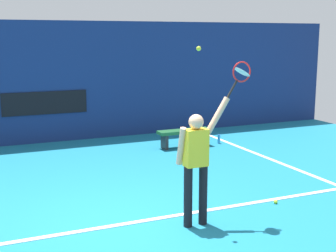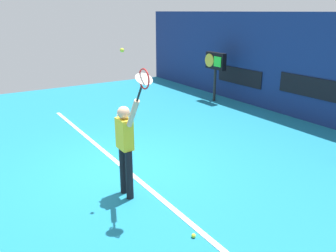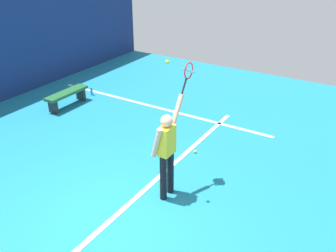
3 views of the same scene
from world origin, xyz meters
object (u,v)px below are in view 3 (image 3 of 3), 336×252
at_px(tennis_player, 167,149).
at_px(spare_ball, 195,152).
at_px(tennis_ball, 167,62).
at_px(court_bench, 67,95).
at_px(water_bottle, 92,91).
at_px(tennis_racket, 188,73).

xyz_separation_m(tennis_player, spare_ball, (1.66, 0.27, -0.97)).
xyz_separation_m(tennis_player, tennis_ball, (0.02, 0.00, 1.62)).
xyz_separation_m(tennis_ball, court_bench, (2.04, 4.69, -2.29)).
height_order(tennis_player, tennis_ball, tennis_ball).
relative_size(tennis_player, water_bottle, 8.02).
distance_m(water_bottle, spare_ball, 4.64).
distance_m(tennis_player, water_bottle, 5.68).
height_order(tennis_racket, tennis_ball, tennis_ball).
relative_size(court_bench, spare_ball, 20.59).
distance_m(tennis_racket, water_bottle, 5.67).
xyz_separation_m(water_bottle, spare_ball, (-1.42, -4.41, -0.09)).
bearing_deg(water_bottle, spare_ball, -107.78).
bearing_deg(tennis_ball, spare_ball, 9.44).
bearing_deg(water_bottle, tennis_racket, -116.69).
bearing_deg(spare_ball, water_bottle, 72.22).
height_order(court_bench, water_bottle, court_bench).
bearing_deg(tennis_racket, water_bottle, 63.31).
bearing_deg(tennis_racket, tennis_ball, 179.56).
bearing_deg(tennis_racket, spare_ball, 16.44).
height_order(court_bench, spare_ball, court_bench).
distance_m(tennis_ball, court_bench, 5.60).
relative_size(tennis_player, tennis_racket, 3.20).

